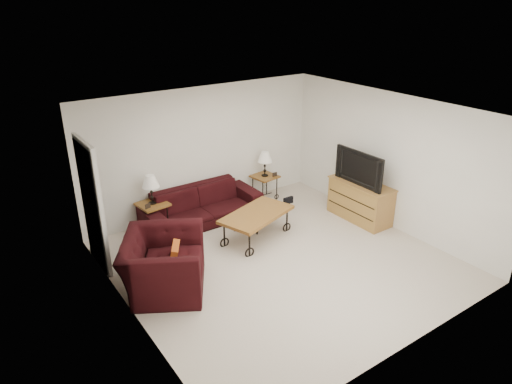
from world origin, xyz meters
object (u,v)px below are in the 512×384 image
Objects in this scene: television at (363,167)px; side_table_left at (154,217)px; sofa at (202,205)px; lamp_right at (265,164)px; armchair at (164,264)px; tv_stand at (360,201)px; side_table_right at (265,187)px; lamp_left at (151,190)px; backpack at (285,197)px; coffee_table at (257,226)px.

side_table_left is at bearing -117.88° from television.
sofa is 1.69m from lamp_right.
armchair is 1.03× the size of tv_stand.
tv_stand reaches higher than side_table_left.
side_table_right is (2.53, 0.00, -0.01)m from side_table_left.
backpack is at bearing -11.97° from lamp_left.
side_table_left is at bearing -180.00° from side_table_right.
tv_stand is (3.49, -1.84, 0.10)m from side_table_left.
side_table_left is at bearing 11.91° from armchair.
television reaches higher than lamp_right.
armchair is 3.49m from backpack.
backpack is at bearing 123.73° from tv_stand.
tv_stand is at bearing -27.74° from lamp_left.
television reaches higher than coffee_table.
coffee_table is at bearing -46.03° from armchair.
tv_stand is 0.70m from television.
side_table_left is 1.93m from coffee_table.
backpack is at bearing -38.30° from armchair.
lamp_left is 2.01m from coffee_table.
lamp_left is 0.41× the size of coffee_table.
lamp_right is at bearing 103.27° from backpack.
lamp_left is at bearing 0.00° from side_table_left.
lamp_left reaches higher than sofa.
lamp_left reaches higher than tv_stand.
armchair is at bearing -108.76° from lamp_left.
television is (3.47, -1.84, 0.26)m from lamp_left.
tv_stand is at bearing -62.43° from side_table_right.
television is (2.56, -1.66, 0.75)m from sofa.
television is (0.94, -1.84, 0.82)m from side_table_right.
tv_stand is 1.54m from backpack.
sofa reaches higher than side_table_right.
sofa is at bearing -173.66° from side_table_right.
lamp_left is at bearing -180.00° from lamp_right.
sofa is 1.71× the size of coffee_table.
television reaches higher than lamp_left.
side_table_left is 1.04× the size of side_table_right.
tv_stand is at bearing 90.00° from television.
coffee_table is (-1.15, -1.34, -0.01)m from side_table_right.
side_table_right is 3.63m from armchair.
sofa is 4.35× the size of side_table_right.
armchair is at bearing -166.71° from coffee_table.
lamp_left reaches higher than coffee_table.
tv_stand is 2.91× the size of backpack.
sofa is 1.63m from side_table_right.
armchair is (-0.61, -1.81, -0.40)m from lamp_left.
armchair is 4.11m from tv_stand.
coffee_table is 2.30m from television.
sofa is 1.82× the size of tv_stand.
backpack is at bearing -79.24° from lamp_right.
lamp_right is at bearing 117.57° from tv_stand.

